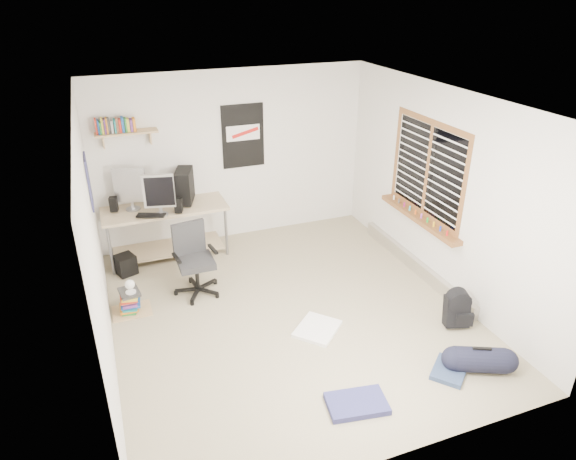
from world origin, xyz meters
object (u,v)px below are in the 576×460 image
object	(u,v)px
office_chair	(195,259)
book_stack	(130,301)
duffel_bag	(480,359)
desk	(167,231)
backpack	(457,311)

from	to	relation	value
office_chair	book_stack	xyz separation A→B (m)	(-0.83, -0.13, -0.34)
office_chair	book_stack	world-z (taller)	office_chair
duffel_bag	book_stack	world-z (taller)	duffel_bag
desk	duffel_bag	bearing A→B (deg)	-46.45
backpack	book_stack	distance (m)	3.79
book_stack	duffel_bag	bearing A→B (deg)	-35.99
book_stack	office_chair	bearing A→B (deg)	8.89
duffel_bag	book_stack	bearing A→B (deg)	168.78
desk	backpack	size ratio (longest dim) A/B	4.74
desk	book_stack	xyz separation A→B (m)	(-0.65, -1.29, -0.21)
office_chair	duffel_bag	world-z (taller)	office_chair
office_chair	backpack	size ratio (longest dim) A/B	2.57
duffel_bag	backpack	bearing A→B (deg)	95.61
desk	book_stack	bearing A→B (deg)	-108.35
office_chair	backpack	xyz separation A→B (m)	(2.60, -1.74, -0.29)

